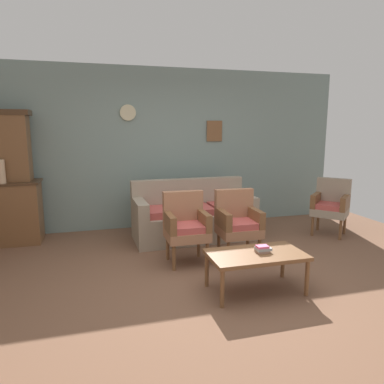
{
  "coord_description": "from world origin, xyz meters",
  "views": [
    {
      "loc": [
        -1.17,
        -3.38,
        1.69
      ],
      "look_at": [
        0.08,
        1.12,
        0.85
      ],
      "focal_mm": 33.0,
      "sensor_mm": 36.0,
      "label": 1
    }
  ],
  "objects_px": {
    "side_cabinet": "(1,213)",
    "armchair_row_middle": "(238,221)",
    "armchair_near_couch_end": "(186,224)",
    "floral_couch": "(193,217)",
    "wingback_chair_by_fireplace": "(331,204)",
    "book_stack_on_table": "(263,249)",
    "coffee_table": "(256,257)",
    "vase_on_cabinet": "(1,172)"
  },
  "relations": [
    {
      "from": "side_cabinet",
      "to": "armchair_row_middle",
      "type": "relative_size",
      "value": 1.28
    },
    {
      "from": "armchair_near_couch_end",
      "to": "armchair_row_middle",
      "type": "height_order",
      "value": "same"
    },
    {
      "from": "floral_couch",
      "to": "armchair_row_middle",
      "type": "distance_m",
      "value": 1.07
    },
    {
      "from": "side_cabinet",
      "to": "armchair_row_middle",
      "type": "height_order",
      "value": "side_cabinet"
    },
    {
      "from": "wingback_chair_by_fireplace",
      "to": "armchair_near_couch_end",
      "type": "bearing_deg",
      "value": -167.73
    },
    {
      "from": "side_cabinet",
      "to": "book_stack_on_table",
      "type": "xyz_separation_m",
      "value": [
        3.02,
        -2.45,
        -0.01
      ]
    },
    {
      "from": "armchair_row_middle",
      "to": "floral_couch",
      "type": "bearing_deg",
      "value": 108.11
    },
    {
      "from": "floral_couch",
      "to": "wingback_chair_by_fireplace",
      "type": "height_order",
      "value": "same"
    },
    {
      "from": "armchair_row_middle",
      "to": "coffee_table",
      "type": "distance_m",
      "value": 0.99
    },
    {
      "from": "vase_on_cabinet",
      "to": "floral_couch",
      "type": "distance_m",
      "value": 2.84
    },
    {
      "from": "armchair_near_couch_end",
      "to": "floral_couch",
      "type": "bearing_deg",
      "value": 69.37
    },
    {
      "from": "floral_couch",
      "to": "book_stack_on_table",
      "type": "xyz_separation_m",
      "value": [
        0.2,
        -1.97,
        0.13
      ]
    },
    {
      "from": "floral_couch",
      "to": "coffee_table",
      "type": "relative_size",
      "value": 1.85
    },
    {
      "from": "side_cabinet",
      "to": "coffee_table",
      "type": "xyz_separation_m",
      "value": [
        2.94,
        -2.45,
        -0.09
      ]
    },
    {
      "from": "vase_on_cabinet",
      "to": "floral_couch",
      "type": "bearing_deg",
      "value": -6.3
    },
    {
      "from": "wingback_chair_by_fireplace",
      "to": "book_stack_on_table",
      "type": "relative_size",
      "value": 5.73
    },
    {
      "from": "side_cabinet",
      "to": "armchair_near_couch_end",
      "type": "height_order",
      "value": "side_cabinet"
    },
    {
      "from": "vase_on_cabinet",
      "to": "wingback_chair_by_fireplace",
      "type": "bearing_deg",
      "value": -8.31
    },
    {
      "from": "vase_on_cabinet",
      "to": "armchair_near_couch_end",
      "type": "relative_size",
      "value": 0.38
    },
    {
      "from": "floral_couch",
      "to": "wingback_chair_by_fireplace",
      "type": "xyz_separation_m",
      "value": [
        2.19,
        -0.42,
        0.17
      ]
    },
    {
      "from": "book_stack_on_table",
      "to": "armchair_near_couch_end",
      "type": "bearing_deg",
      "value": 119.75
    },
    {
      "from": "wingback_chair_by_fireplace",
      "to": "coffee_table",
      "type": "bearing_deg",
      "value": -142.95
    },
    {
      "from": "vase_on_cabinet",
      "to": "armchair_row_middle",
      "type": "bearing_deg",
      "value": -23.15
    },
    {
      "from": "floral_couch",
      "to": "coffee_table",
      "type": "height_order",
      "value": "floral_couch"
    },
    {
      "from": "coffee_table",
      "to": "book_stack_on_table",
      "type": "bearing_deg",
      "value": 0.17
    },
    {
      "from": "floral_couch",
      "to": "book_stack_on_table",
      "type": "bearing_deg",
      "value": -84.09
    },
    {
      "from": "armchair_near_couch_end",
      "to": "book_stack_on_table",
      "type": "height_order",
      "value": "armchair_near_couch_end"
    },
    {
      "from": "floral_couch",
      "to": "wingback_chair_by_fireplace",
      "type": "bearing_deg",
      "value": -10.79
    },
    {
      "from": "vase_on_cabinet",
      "to": "armchair_near_couch_end",
      "type": "xyz_separation_m",
      "value": [
        2.36,
        -1.27,
        -0.6
      ]
    },
    {
      "from": "side_cabinet",
      "to": "armchair_row_middle",
      "type": "bearing_deg",
      "value": -25.26
    },
    {
      "from": "side_cabinet",
      "to": "wingback_chair_by_fireplace",
      "type": "bearing_deg",
      "value": -10.16
    },
    {
      "from": "coffee_table",
      "to": "book_stack_on_table",
      "type": "distance_m",
      "value": 0.11
    },
    {
      "from": "vase_on_cabinet",
      "to": "armchair_near_couch_end",
      "type": "distance_m",
      "value": 2.74
    },
    {
      "from": "armchair_near_couch_end",
      "to": "armchair_row_middle",
      "type": "distance_m",
      "value": 0.69
    },
    {
      "from": "side_cabinet",
      "to": "book_stack_on_table",
      "type": "distance_m",
      "value": 3.88
    },
    {
      "from": "armchair_row_middle",
      "to": "wingback_chair_by_fireplace",
      "type": "xyz_separation_m",
      "value": [
        1.86,
        0.59,
        0.0
      ]
    },
    {
      "from": "side_cabinet",
      "to": "book_stack_on_table",
      "type": "relative_size",
      "value": 7.35
    },
    {
      "from": "armchair_near_couch_end",
      "to": "coffee_table",
      "type": "height_order",
      "value": "armchair_near_couch_end"
    },
    {
      "from": "vase_on_cabinet",
      "to": "armchair_row_middle",
      "type": "xyz_separation_m",
      "value": [
        3.05,
        -1.3,
        -0.6
      ]
    },
    {
      "from": "wingback_chair_by_fireplace",
      "to": "coffee_table",
      "type": "relative_size",
      "value": 0.9
    },
    {
      "from": "armchair_near_couch_end",
      "to": "wingback_chair_by_fireplace",
      "type": "bearing_deg",
      "value": 12.27
    },
    {
      "from": "wingback_chair_by_fireplace",
      "to": "armchair_row_middle",
      "type": "bearing_deg",
      "value": -162.48
    }
  ]
}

